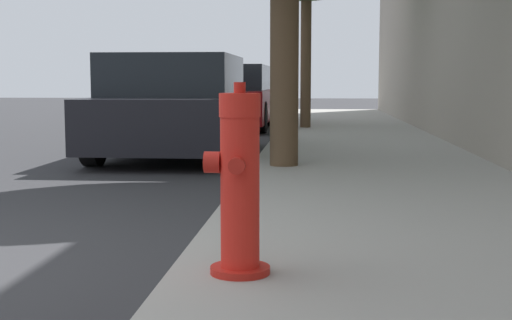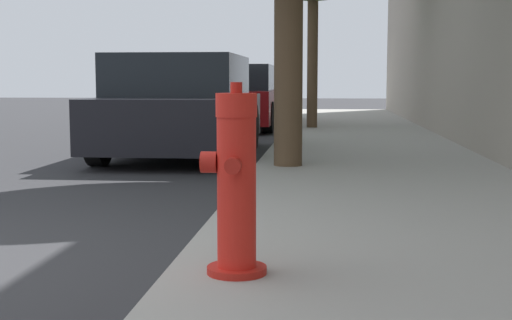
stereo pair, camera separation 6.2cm
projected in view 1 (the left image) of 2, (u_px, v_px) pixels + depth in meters
The scene contains 4 objects.
sidewalk_slab at pixel (441, 276), 3.66m from camera, with size 2.73×40.00×0.13m.
fire_hydrant at pixel (239, 186), 3.42m from camera, with size 0.32×0.32×0.93m.
parked_car_near at pixel (177, 108), 9.94m from camera, with size 1.85×4.02×1.41m.
parked_car_mid at pixel (229, 98), 15.85m from camera, with size 1.87×4.44×1.40m.
Camera 1 is at (2.41, -3.64, 1.06)m, focal length 50.00 mm.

